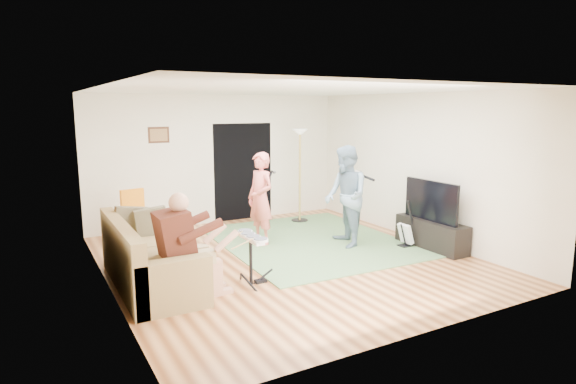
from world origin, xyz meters
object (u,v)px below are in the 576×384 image
(guitar_spare, at_px, (406,234))
(dining_chair, at_px, (138,227))
(sofa, at_px, (145,265))
(drum_kit, at_px, (251,262))
(singer, at_px, (261,199))
(torchiere_lamp, at_px, (300,159))
(television, at_px, (431,201))
(guitarist, at_px, (346,196))
(tv_cabinet, at_px, (431,234))

(guitar_spare, distance_m, dining_chair, 4.73)
(sofa, distance_m, drum_kit, 1.46)
(sofa, height_order, guitar_spare, sofa)
(singer, bearing_deg, torchiere_lamp, 117.18)
(sofa, xyz_separation_m, dining_chair, (0.33, 1.97, 0.05))
(television, bearing_deg, guitarist, 144.07)
(drum_kit, distance_m, torchiere_lamp, 3.99)
(drum_kit, height_order, guitar_spare, guitar_spare)
(sofa, height_order, guitarist, guitarist)
(guitarist, bearing_deg, tv_cabinet, 70.86)
(dining_chair, distance_m, television, 5.13)
(drum_kit, xyz_separation_m, guitarist, (2.27, 0.92, 0.58))
(drum_kit, relative_size, tv_cabinet, 0.52)
(sofa, relative_size, singer, 1.39)
(sofa, bearing_deg, drum_kit, -26.52)
(sofa, relative_size, tv_cabinet, 1.65)
(television, bearing_deg, guitar_spare, 135.68)
(guitarist, bearing_deg, torchiere_lamp, -171.36)
(guitar_spare, bearing_deg, television, -44.32)
(dining_chair, bearing_deg, guitarist, -38.46)
(sofa, distance_m, torchiere_lamp, 4.56)
(sofa, xyz_separation_m, guitar_spare, (4.47, -0.31, -0.07))
(singer, xyz_separation_m, guitarist, (1.26, -0.83, 0.06))
(sofa, xyz_separation_m, singer, (2.31, 1.10, 0.52))
(sofa, distance_m, singer, 2.61)
(singer, height_order, tv_cabinet, singer)
(guitar_spare, bearing_deg, tv_cabinet, -39.70)
(drum_kit, height_order, tv_cabinet, drum_kit)
(guitar_spare, relative_size, dining_chair, 0.82)
(sofa, relative_size, drum_kit, 3.15)
(drum_kit, relative_size, guitarist, 0.41)
(sofa, distance_m, guitar_spare, 4.48)
(sofa, xyz_separation_m, drum_kit, (1.30, -0.65, 0.01))
(torchiere_lamp, distance_m, television, 3.05)
(guitarist, bearing_deg, singer, -107.73)
(torchiere_lamp, distance_m, tv_cabinet, 3.22)
(singer, bearing_deg, drum_kit, -40.62)
(torchiere_lamp, distance_m, dining_chair, 3.64)
(drum_kit, xyz_separation_m, singer, (1.01, 1.75, 0.51))
(tv_cabinet, bearing_deg, guitar_spare, 140.30)
(singer, height_order, television, singer)
(drum_kit, relative_size, dining_chair, 0.72)
(singer, height_order, dining_chair, singer)
(guitarist, bearing_deg, television, 69.74)
(guitar_spare, xyz_separation_m, dining_chair, (-4.14, 2.28, 0.13))
(guitar_spare, distance_m, television, 0.73)
(guitarist, height_order, tv_cabinet, guitarist)
(tv_cabinet, bearing_deg, television, 180.00)
(guitarist, height_order, dining_chair, guitarist)
(drum_kit, xyz_separation_m, dining_chair, (-0.97, 2.62, 0.04))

